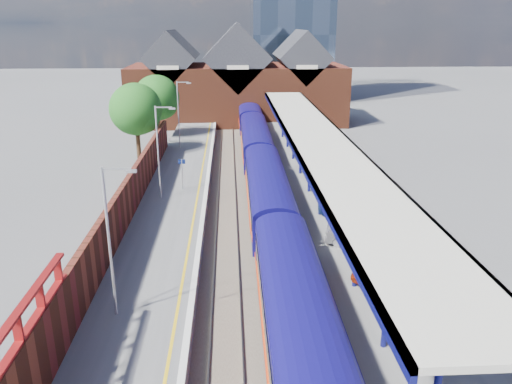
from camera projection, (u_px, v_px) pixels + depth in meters
ground at (243, 178)px, 46.18m from camera, size 240.00×240.00×0.00m
ballast_bed at (247, 218)px, 36.71m from camera, size 6.00×76.00×0.06m
rails at (247, 217)px, 36.68m from camera, size 4.51×76.00×0.14m
left_platform at (172, 213)px, 36.28m from camera, size 5.00×76.00×1.00m
right_platform at (328, 210)px, 36.86m from camera, size 6.00×76.00×1.00m
coping_left at (204, 206)px, 36.23m from camera, size 0.30×76.00×0.05m
coping_right at (290, 204)px, 36.55m from camera, size 0.30×76.00×0.05m
yellow_line at (196, 206)px, 36.21m from camera, size 0.14×76.00×0.01m
train at (261, 160)px, 44.07m from camera, size 2.94×65.92×3.45m
canopy at (319, 142)px, 37.15m from camera, size 4.50×52.00×4.48m
lamp_post_b at (112, 234)px, 21.56m from camera, size 1.48×0.18×7.00m
lamp_post_c at (160, 147)px, 36.69m from camera, size 1.48×0.18×7.00m
lamp_post_d at (180, 111)px, 51.81m from camera, size 1.48×0.18×7.00m
platform_sign at (182, 169)px, 39.39m from camera, size 0.55×0.08×2.50m
brick_wall at (114, 223)px, 29.41m from camera, size 0.35×50.00×3.86m
station_building at (237, 84)px, 70.90m from camera, size 30.00×12.12×13.78m
tree_near at (137, 111)px, 49.52m from camera, size 5.20×5.20×8.10m
tree_far at (158, 99)px, 57.13m from camera, size 5.20×5.20×8.10m
parked_car_red at (398, 274)px, 24.83m from camera, size 4.84×3.59×1.53m
parked_car_silver at (359, 235)px, 29.69m from camera, size 4.15×2.43×1.29m
parked_car_dark at (410, 268)px, 25.81m from camera, size 4.69×3.32×1.26m
parked_car_blue at (348, 206)px, 34.57m from camera, size 4.49×2.95×1.15m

